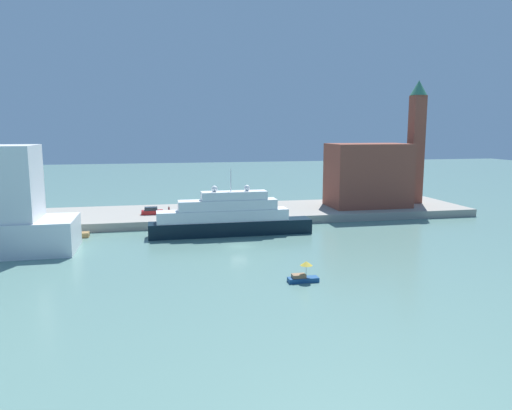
# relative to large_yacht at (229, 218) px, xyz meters

# --- Properties ---
(ground) EXTENTS (400.00, 400.00, 0.00)m
(ground) POSITION_rel_large_yacht_xyz_m (0.32, -9.04, -3.13)
(ground) COLOR slate
(quay_dock) EXTENTS (110.00, 21.00, 1.63)m
(quay_dock) POSITION_rel_large_yacht_xyz_m (0.32, 17.46, -2.32)
(quay_dock) COLOR gray
(quay_dock) RESTS_ON ground
(large_yacht) EXTENTS (29.14, 4.03, 11.83)m
(large_yacht) POSITION_rel_large_yacht_xyz_m (0.00, 0.00, 0.00)
(large_yacht) COLOR black
(large_yacht) RESTS_ON ground
(small_motorboat) EXTENTS (3.82, 1.52, 2.61)m
(small_motorboat) POSITION_rel_large_yacht_xyz_m (4.99, -28.67, -2.26)
(small_motorboat) COLOR navy
(small_motorboat) RESTS_ON ground
(work_barge) EXTENTS (4.29, 1.90, 0.83)m
(work_barge) POSITION_rel_large_yacht_xyz_m (-26.52, 3.47, -2.71)
(work_barge) COLOR olive
(work_barge) RESTS_ON ground
(harbor_building) EXTENTS (17.38, 10.39, 14.00)m
(harbor_building) POSITION_rel_large_yacht_xyz_m (33.91, 16.01, 5.50)
(harbor_building) COLOR brown
(harbor_building) RESTS_ON quay_dock
(bell_tower) EXTENTS (3.85, 3.85, 28.15)m
(bell_tower) POSITION_rel_large_yacht_xyz_m (46.79, 18.53, 13.51)
(bell_tower) COLOR brown
(bell_tower) RESTS_ON quay_dock
(parked_car) EXTENTS (4.26, 1.86, 1.47)m
(parked_car) POSITION_rel_large_yacht_xyz_m (-13.53, 15.21, -0.87)
(parked_car) COLOR #B21E1E
(parked_car) RESTS_ON quay_dock
(person_figure) EXTENTS (0.36, 0.36, 1.58)m
(person_figure) POSITION_rel_large_yacht_xyz_m (-10.09, 14.93, -0.77)
(person_figure) COLOR maroon
(person_figure) RESTS_ON quay_dock
(mooring_bollard) EXTENTS (0.38, 0.38, 0.71)m
(mooring_bollard) POSITION_rel_large_yacht_xyz_m (4.01, 8.15, -1.15)
(mooring_bollard) COLOR black
(mooring_bollard) RESTS_ON quay_dock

